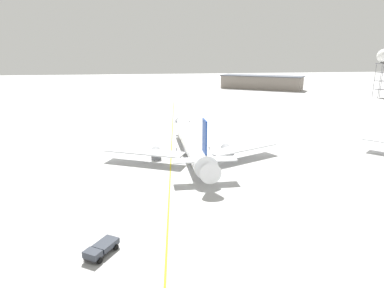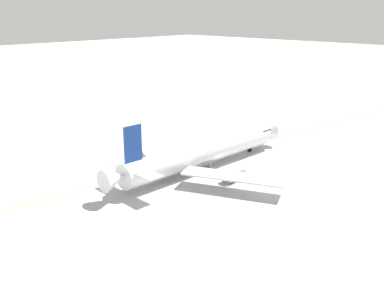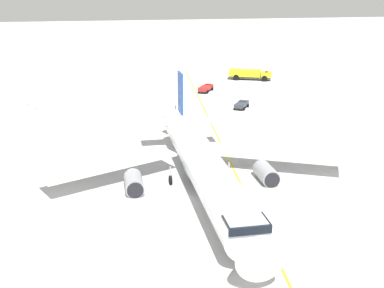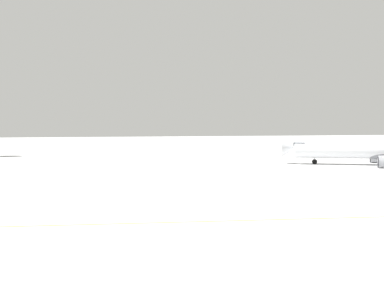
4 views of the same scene
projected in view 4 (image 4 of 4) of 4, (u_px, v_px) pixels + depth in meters
name	position (u px, v px, depth m)	size (l,w,h in m)	color
airliner_secondary	(383.00, 150.00, 115.06)	(38.30, 31.41, 11.63)	white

